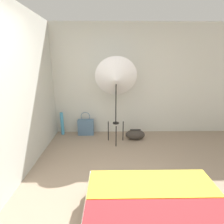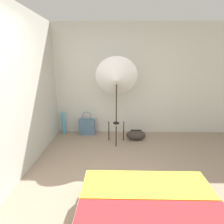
# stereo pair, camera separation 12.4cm
# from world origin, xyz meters

# --- Properties ---
(ground_plane) EXTENTS (14.00, 14.00, 0.00)m
(ground_plane) POSITION_xyz_m (0.00, 0.00, 0.00)
(ground_plane) COLOR gray
(wall_back) EXTENTS (8.00, 0.05, 2.60)m
(wall_back) POSITION_xyz_m (0.00, 2.53, 1.30)
(wall_back) COLOR beige
(wall_back) RESTS_ON ground_plane
(wall_side_left) EXTENTS (0.05, 8.00, 2.60)m
(wall_side_left) POSITION_xyz_m (-1.50, 1.00, 1.30)
(wall_side_left) COLOR beige
(wall_side_left) RESTS_ON ground_plane
(photo_umbrella) EXTENTS (0.87, 0.48, 1.86)m
(photo_umbrella) POSITION_xyz_m (0.00, 1.88, 1.41)
(photo_umbrella) COLOR black
(photo_umbrella) RESTS_ON ground_plane
(tote_bag) EXTENTS (0.38, 0.16, 0.58)m
(tote_bag) POSITION_xyz_m (-0.72, 2.33, 0.20)
(tote_bag) COLOR slate
(tote_bag) RESTS_ON ground_plane
(duffel_bag) EXTENTS (0.45, 0.24, 0.25)m
(duffel_bag) POSITION_xyz_m (0.46, 2.02, 0.12)
(duffel_bag) COLOR #332D28
(duffel_bag) RESTS_ON ground_plane
(paper_roll) EXTENTS (0.08, 0.08, 0.56)m
(paper_roll) POSITION_xyz_m (-1.30, 2.36, 0.28)
(paper_roll) COLOR #4CA3D1
(paper_roll) RESTS_ON ground_plane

